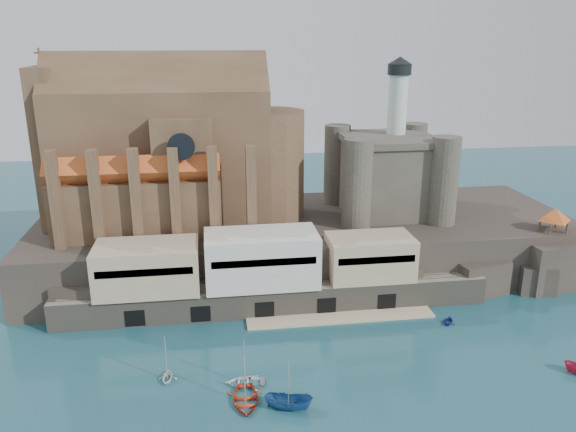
% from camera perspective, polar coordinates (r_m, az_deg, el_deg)
% --- Properties ---
extents(ground, '(300.00, 300.00, 0.00)m').
position_cam_1_polar(ground, '(75.84, 7.11, -16.70)').
color(ground, '#17444E').
rests_on(ground, ground).
extents(promontory, '(100.00, 36.00, 10.00)m').
position_cam_1_polar(promontory, '(107.85, 1.70, -2.78)').
color(promontory, black).
rests_on(promontory, ground).
extents(quay, '(70.00, 12.00, 13.05)m').
position_cam_1_polar(quay, '(91.21, -2.77, -5.98)').
color(quay, '#6C6656').
rests_on(quay, ground).
extents(church, '(47.00, 25.93, 30.51)m').
position_cam_1_polar(church, '(104.21, -11.61, 5.98)').
color(church, '#4D3624').
rests_on(church, promontory).
extents(castle_keep, '(21.20, 21.20, 29.30)m').
position_cam_1_polar(castle_keep, '(109.43, 10.06, 4.58)').
color(castle_keep, '#403C33').
rests_on(castle_keep, promontory).
extents(rock_outcrop, '(14.50, 10.50, 8.70)m').
position_cam_1_polar(rock_outcrop, '(111.58, 24.92, -4.29)').
color(rock_outcrop, black).
rests_on(rock_outcrop, ground).
extents(pavilion, '(6.40, 6.40, 5.40)m').
position_cam_1_polar(pavilion, '(108.99, 25.46, -0.00)').
color(pavilion, '#4D3624').
rests_on(pavilion, rock_outcrop).
extents(boat_0, '(4.73, 1.53, 6.56)m').
position_cam_1_polar(boat_0, '(72.64, -4.36, -18.34)').
color(boat_0, red).
rests_on(boat_0, ground).
extents(boat_2, '(2.80, 2.76, 5.86)m').
position_cam_1_polar(boat_2, '(71.47, 0.05, -18.97)').
color(boat_2, navy).
rests_on(boat_2, ground).
extents(boat_4, '(2.99, 2.01, 3.27)m').
position_cam_1_polar(boat_4, '(77.89, -12.13, -15.97)').
color(boat_4, white).
rests_on(boat_4, ground).
extents(boat_6, '(1.40, 3.78, 5.18)m').
position_cam_1_polar(boat_6, '(75.79, -4.37, -16.62)').
color(boat_6, white).
rests_on(boat_6, ground).
extents(boat_7, '(2.85, 2.63, 2.83)m').
position_cam_1_polar(boat_7, '(92.81, 15.97, -10.41)').
color(boat_7, navy).
rests_on(boat_7, ground).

